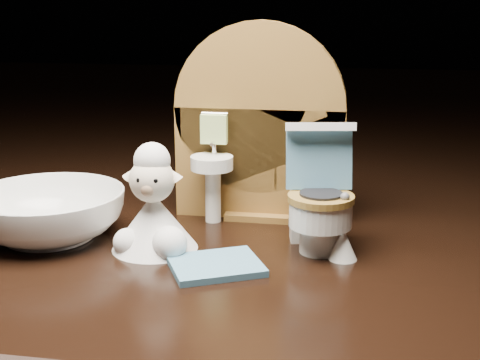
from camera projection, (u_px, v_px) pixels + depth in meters
The scene contains 6 objects.
backdrop_panel at pixel (258, 134), 0.51m from camera, with size 0.13×0.05×0.15m.
toy_toilet at pixel (319, 203), 0.45m from camera, with size 0.05×0.06×0.09m.
bath_mat at pixel (216, 265), 0.42m from camera, with size 0.06×0.05×0.00m, color teal.
toilet_brush at pixel (343, 242), 0.44m from camera, with size 0.02×0.02×0.05m.
plush_lamb at pixel (154, 213), 0.45m from camera, with size 0.06×0.06×0.08m.
ceramic_bowl at pixel (48, 215), 0.48m from camera, with size 0.11×0.11×0.03m, color white.
Camera 1 is at (0.07, -0.43, 0.17)m, focal length 50.00 mm.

